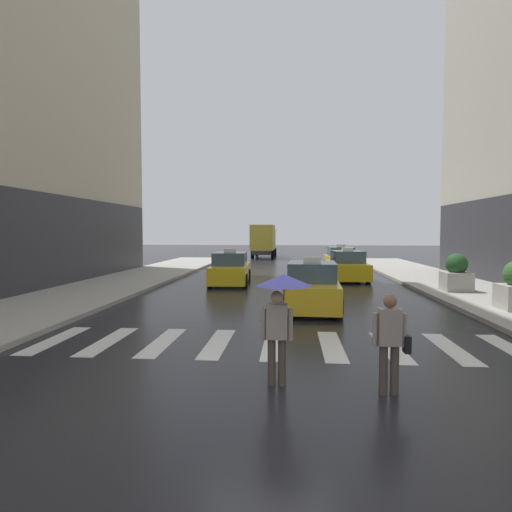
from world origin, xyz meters
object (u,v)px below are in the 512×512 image
at_px(taxi_third, 347,267).
at_px(pedestrian_with_umbrella, 281,299).
at_px(taxi_lead, 312,288).
at_px(box_truck, 264,240).
at_px(taxi_second, 230,270).
at_px(pedestrian_with_handbag, 390,338).
at_px(planter_mid_block, 456,274).
at_px(taxi_fourth, 340,260).

xyz_separation_m(taxi_third, pedestrian_with_umbrella, (-3.25, -16.87, 0.79)).
height_order(taxi_lead, box_truck, box_truck).
distance_m(taxi_second, pedestrian_with_handbag, 15.53).
distance_m(taxi_second, pedestrian_with_umbrella, 14.82).
bearing_deg(taxi_lead, planter_mid_block, 32.12).
height_order(taxi_second, taxi_fourth, same).
height_order(taxi_second, taxi_third, same).
bearing_deg(pedestrian_with_handbag, taxi_third, 85.12).
relative_size(taxi_fourth, pedestrian_with_umbrella, 2.37).
distance_m(taxi_lead, pedestrian_with_umbrella, 7.76).
xyz_separation_m(taxi_lead, taxi_second, (-3.83, 6.84, 0.00)).
bearing_deg(pedestrian_with_handbag, box_truck, 96.79).
height_order(taxi_second, pedestrian_with_handbag, taxi_second).
bearing_deg(planter_mid_block, pedestrian_with_umbrella, -121.70).
xyz_separation_m(taxi_lead, pedestrian_with_handbag, (0.90, -7.95, 0.21)).
relative_size(taxi_third, box_truck, 0.61).
bearing_deg(taxi_second, planter_mid_block, -15.89).
distance_m(pedestrian_with_umbrella, pedestrian_with_handbag, 1.90).
xyz_separation_m(taxi_lead, box_truck, (-3.56, 29.56, 1.13)).
height_order(box_truck, planter_mid_block, box_truck).
bearing_deg(pedestrian_with_umbrella, taxi_second, 101.51).
xyz_separation_m(taxi_second, box_truck, (0.27, 22.72, 1.13)).
distance_m(box_truck, pedestrian_with_handbag, 37.78).
distance_m(taxi_fourth, box_truck, 15.53).
bearing_deg(taxi_third, taxi_lead, -104.43).
xyz_separation_m(box_truck, pedestrian_with_handbag, (4.46, -37.51, -0.92)).
height_order(taxi_third, box_truck, box_truck).
height_order(box_truck, pedestrian_with_handbag, box_truck).
height_order(taxi_second, planter_mid_block, taxi_second).
relative_size(taxi_fourth, pedestrian_with_handbag, 2.79).
distance_m(taxi_fourth, pedestrian_with_handbag, 23.39).
relative_size(pedestrian_with_handbag, planter_mid_block, 1.03).
distance_m(taxi_lead, taxi_fourth, 15.61).
distance_m(taxi_second, box_truck, 22.75).
height_order(taxi_lead, taxi_fourth, same).
bearing_deg(pedestrian_with_umbrella, pedestrian_with_handbag, -8.88).
height_order(taxi_fourth, planter_mid_block, taxi_fourth).
xyz_separation_m(taxi_third, pedestrian_with_handbag, (-1.46, -17.15, 0.21)).
relative_size(taxi_third, taxi_fourth, 1.00).
height_order(pedestrian_with_handbag, planter_mid_block, planter_mid_block).
distance_m(taxi_second, taxi_third, 6.63).
xyz_separation_m(taxi_fourth, pedestrian_with_umbrella, (-3.55, -23.05, 0.79)).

